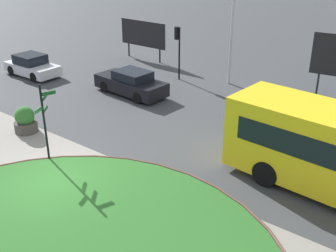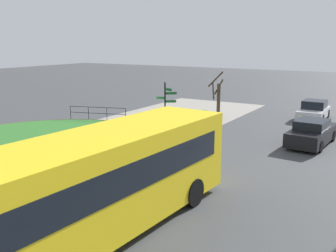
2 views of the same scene
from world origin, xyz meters
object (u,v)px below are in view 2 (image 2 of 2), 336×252
Objects in this scene: signpost_directional at (166,105)px; car_far_lane at (314,111)px; bus_yellow at (99,182)px; planter_near_signpost at (204,120)px; street_tree_bare at (218,97)px; car_near_lane at (312,133)px; bollard_foreground at (140,118)px.

signpost_directional is 12.26m from car_far_lane.
bus_yellow reaches higher than planter_near_signpost.
bus_yellow is 3.08× the size of street_tree_bare.
street_tree_bare is (-18.23, -4.30, -0.06)m from bus_yellow.
street_tree_bare is (-4.20, -7.59, 0.92)m from car_near_lane.
car_near_lane reaches higher than car_far_lane.
planter_near_signpost is 0.37× the size of street_tree_bare.
bus_yellow is (11.38, 4.65, -0.28)m from signpost_directional.
bollard_foreground is 0.19× the size of car_far_lane.
signpost_directional is at bearing 57.71° from bollard_foreground.
bus_yellow is 8.33× the size of planter_near_signpost.
bollard_foreground is (-2.23, -3.52, -1.55)m from signpost_directional.
bollard_foreground is 0.22× the size of street_tree_bare.
bus_yellow is (13.61, 8.17, 1.26)m from bollard_foreground.
bollard_foreground is at bearing -145.19° from bus_yellow.
car_near_lane is 6.92m from planter_near_signpost.
car_near_lane is 3.66× the size of planter_near_signpost.
car_near_lane is (-0.42, 11.47, 0.28)m from bollard_foreground.
bollard_foreground is 4.64m from planter_near_signpost.
bollard_foreground is 6.15m from street_tree_bare.
bollard_foreground is 11.48m from car_near_lane.
signpost_directional is at bearing -2.92° from street_tree_bare.
car_near_lane is at bearing 61.03° from street_tree_bare.
car_near_lane is 1.18× the size of car_far_lane.
street_tree_bare is at bearing 65.23° from car_near_lane.
signpost_directional is at bearing -32.97° from car_far_lane.
car_far_lane is 1.14× the size of street_tree_bare.
signpost_directional is 0.96× the size of street_tree_bare.
street_tree_bare is (-4.62, 3.87, 1.20)m from bollard_foreground.
car_far_lane is at bearing 118.54° from street_tree_bare.
signpost_directional is at bearing 112.61° from car_near_lane.
car_far_lane is at bearing 147.21° from signpost_directional.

